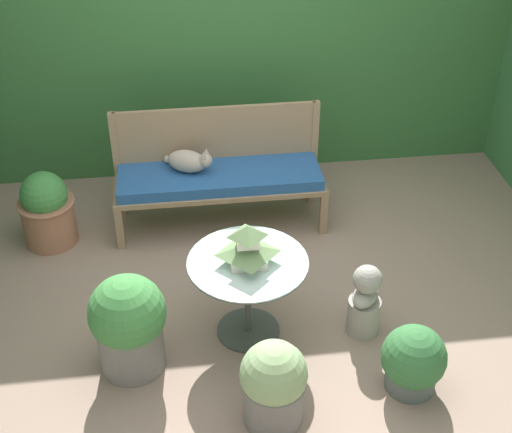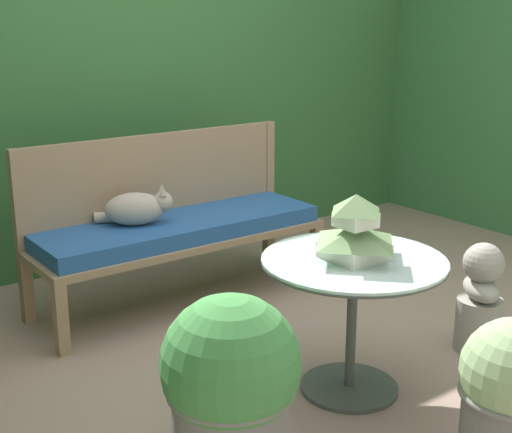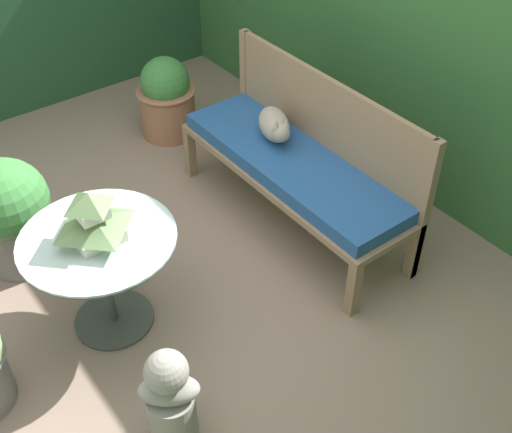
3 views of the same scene
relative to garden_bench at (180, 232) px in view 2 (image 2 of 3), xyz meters
The scene contains 9 objects.
ground 1.13m from the garden_bench, 81.32° to the right, with size 30.00×30.00×0.00m, color gray.
foliage_hedge_back 1.49m from the garden_bench, 82.89° to the left, with size 6.40×0.81×2.36m, color #336633.
garden_bench is the anchor object (origin of this frame).
bench_backrest 0.36m from the garden_bench, 90.00° to the left, with size 1.70×0.06×0.95m.
cat 0.30m from the garden_bench, 168.31° to the left, with size 0.38×0.33×0.22m.
patio_table 1.33m from the garden_bench, 86.80° to the right, with size 0.79×0.79×0.62m.
pagoda_birdhouse 1.36m from the garden_bench, 86.80° to the right, with size 0.31×0.31×0.28m.
garden_bust 1.66m from the garden_bench, 58.81° to the right, with size 0.29×0.32×0.56m.
potted_plant_table_near 1.69m from the garden_bench, 114.78° to the right, with size 0.49×0.49×0.70m.
Camera 2 is at (-2.11, -2.33, 1.61)m, focal length 50.00 mm.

